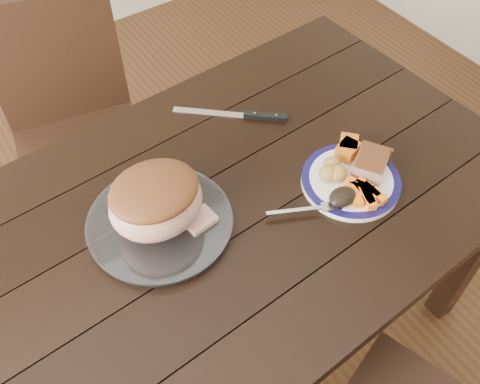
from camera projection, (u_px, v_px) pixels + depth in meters
ground at (218, 346)px, 1.84m from camera, size 4.00×4.00×0.00m
dining_table at (209, 237)px, 1.34m from camera, size 1.64×0.98×0.75m
chair_far at (75, 122)px, 1.80m from camera, size 0.50×0.51×0.93m
dinner_plate at (351, 181)px, 1.32m from camera, size 0.25×0.25×0.02m
plate_rim at (351, 179)px, 1.32m from camera, size 0.25×0.25×0.02m
serving_platter at (160, 224)px, 1.24m from camera, size 0.33×0.33×0.02m
pork_slice at (370, 164)px, 1.31m from camera, size 0.12×0.11×0.04m
roasted_potatoes at (333, 171)px, 1.30m from camera, size 0.07×0.07×0.04m
carrot_batons at (365, 193)px, 1.27m from camera, size 0.08×0.11×0.02m
pumpkin_wedges at (348, 148)px, 1.35m from camera, size 0.08×0.08×0.04m
dark_mushroom at (343, 197)px, 1.25m from camera, size 0.07×0.05×0.03m
fork at (309, 209)px, 1.25m from camera, size 0.17×0.10×0.00m
roast_joint at (156, 203)px, 1.18m from camera, size 0.21×0.19×0.14m
cut_slice at (200, 220)px, 1.22m from camera, size 0.07×0.06×0.02m
carving_knife at (251, 115)px, 1.48m from camera, size 0.25×0.23×0.01m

